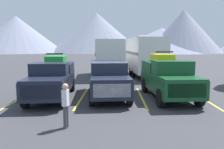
# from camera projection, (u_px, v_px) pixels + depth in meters

# --- Properties ---
(ground_plane) EXTENTS (240.00, 240.00, 0.00)m
(ground_plane) POSITION_uv_depth(u_px,v_px,m) (112.00, 98.00, 13.09)
(ground_plane) COLOR #38383D
(pickup_truck_a) EXTENTS (2.54, 6.00, 2.50)m
(pickup_truck_a) POSITION_uv_depth(u_px,v_px,m) (53.00, 77.00, 13.19)
(pickup_truck_a) COLOR black
(pickup_truck_a) RESTS_ON ground
(pickup_truck_b) EXTENTS (2.55, 5.77, 2.06)m
(pickup_truck_b) POSITION_uv_depth(u_px,v_px,m) (108.00, 77.00, 13.48)
(pickup_truck_b) COLOR black
(pickup_truck_b) RESTS_ON ground
(pickup_truck_c) EXTENTS (2.58, 5.42, 2.63)m
(pickup_truck_c) POSITION_uv_depth(u_px,v_px,m) (168.00, 77.00, 13.14)
(pickup_truck_c) COLOR #144723
(pickup_truck_c) RESTS_ON ground
(lot_stripe_a) EXTENTS (0.12, 5.50, 0.01)m
(lot_stripe_a) POSITION_uv_depth(u_px,v_px,m) (23.00, 97.00, 13.33)
(lot_stripe_a) COLOR gold
(lot_stripe_a) RESTS_ON ground
(lot_stripe_b) EXTENTS (0.12, 5.50, 0.01)m
(lot_stripe_b) POSITION_uv_depth(u_px,v_px,m) (82.00, 97.00, 13.28)
(lot_stripe_b) COLOR gold
(lot_stripe_b) RESTS_ON ground
(lot_stripe_c) EXTENTS (0.12, 5.50, 0.01)m
(lot_stripe_c) POSITION_uv_depth(u_px,v_px,m) (142.00, 97.00, 13.23)
(lot_stripe_c) COLOR gold
(lot_stripe_c) RESTS_ON ground
(lot_stripe_d) EXTENTS (0.12, 5.50, 0.01)m
(lot_stripe_d) POSITION_uv_depth(u_px,v_px,m) (202.00, 98.00, 13.18)
(lot_stripe_d) COLOR gold
(lot_stripe_d) RESTS_ON ground
(camper_trailer_a) EXTENTS (3.06, 7.54, 3.78)m
(camper_trailer_a) POSITION_uv_depth(u_px,v_px,m) (108.00, 56.00, 21.83)
(camper_trailer_a) COLOR white
(camper_trailer_a) RESTS_ON ground
(camper_trailer_b) EXTENTS (3.27, 8.18, 3.95)m
(camper_trailer_b) POSITION_uv_depth(u_px,v_px,m) (145.00, 55.00, 21.84)
(camper_trailer_b) COLOR white
(camper_trailer_b) RESTS_ON ground
(person_a) EXTENTS (0.23, 0.36, 1.64)m
(person_a) POSITION_uv_depth(u_px,v_px,m) (66.00, 102.00, 8.28)
(person_a) COLOR #3F3F42
(person_a) RESTS_ON ground
(mountain_ridge) EXTENTS (158.46, 44.09, 16.78)m
(mountain_ridge) POSITION_uv_depth(u_px,v_px,m) (96.00, 34.00, 90.16)
(mountain_ridge) COLOR gray
(mountain_ridge) RESTS_ON ground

